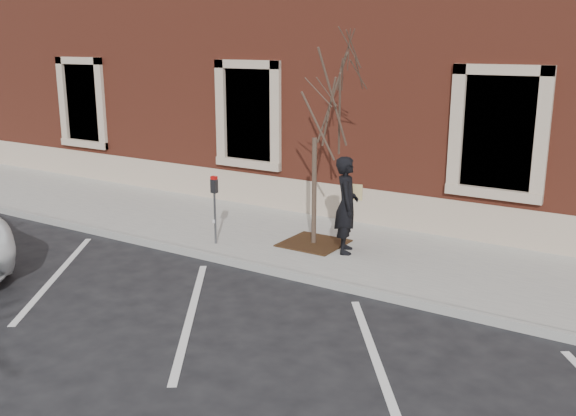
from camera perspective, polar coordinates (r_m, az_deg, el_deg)
The scene contains 9 objects.
ground at distance 11.83m, azimuth -1.58°, elevation -5.78°, with size 120.00×120.00×0.00m, color #28282B.
sidewalk_near at distance 13.21m, azimuth 2.70°, elevation -3.26°, with size 40.00×3.50×0.15m, color #B9B8AE.
curb_near at distance 11.77m, azimuth -1.72°, elevation -5.51°, with size 40.00×0.12×0.15m, color #9E9E99.
parking_stripes at distance 10.22m, azimuth -8.63°, elevation -9.29°, with size 28.00×4.40×0.01m, color silver, non-canonical shape.
building_civic at distance 18.03m, azimuth 12.73°, elevation 13.81°, with size 40.00×8.62×8.00m.
man at distance 12.30m, azimuth 5.22°, elevation 0.27°, with size 0.68×0.45×1.88m, color black.
parking_meter at distance 12.85m, azimuth -6.55°, elevation 0.97°, with size 0.13×0.10×1.39m.
tree_grate at distance 13.00m, azimuth 2.29°, elevation -3.14°, with size 1.18×1.18×0.03m, color #412C15.
sapling at distance 12.45m, azimuth 2.42°, elevation 8.93°, with size 2.35×2.35×3.92m.
Camera 1 is at (6.27, -9.16, 4.09)m, focal length 40.00 mm.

